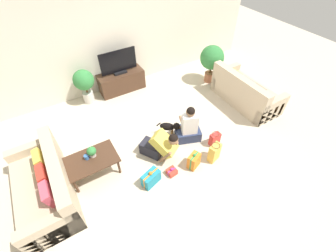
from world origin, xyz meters
The scene contains 19 objects.
ground_plane centered at (0.00, 0.00, 0.00)m, with size 16.00×16.00×0.00m, color beige.
wall_back centered at (0.00, 2.63, 1.30)m, with size 8.40×0.06×2.60m.
sofa_left centered at (-2.42, -0.03, 0.30)m, with size 0.85×1.78×0.84m.
sofa_right centered at (2.42, 0.19, 0.30)m, with size 0.85×1.78×0.84m.
coffee_table centered at (-1.59, 0.05, 0.37)m, with size 0.93×0.61×0.42m.
tv_console centered at (-0.07, 2.33, 0.27)m, with size 1.22×0.47×0.54m.
tv centered at (-0.07, 2.33, 0.82)m, with size 0.97×0.20×0.63m.
potted_plant_back_left centered at (-1.03, 2.28, 0.59)m, with size 0.51×0.51×0.92m.
potted_plant_corner_right centered at (2.27, 1.43, 0.70)m, with size 0.65×0.65×1.07m.
person_kneeling centered at (-0.32, -0.26, 0.34)m, with size 0.66×0.82×0.78m.
person_sitting centered at (0.46, -0.12, 0.32)m, with size 0.63×0.59×0.91m.
dog centered at (0.16, 0.17, 0.25)m, with size 0.43×0.38×0.37m.
gift_box_a centered at (-0.77, -0.70, 0.14)m, with size 0.39×0.29×0.33m.
gift_box_b centered at (-0.34, -0.74, 0.06)m, with size 0.20×0.19×0.17m.
gift_box_c centered at (0.13, -0.80, 0.16)m, with size 0.30×0.25×0.37m.
gift_bag_a centered at (0.57, -0.87, 0.21)m, with size 0.28×0.21×0.43m.
gift_bag_b centered at (0.84, -0.56, 0.16)m, with size 0.23×0.15×0.33m.
mug centered at (-1.65, 0.10, 0.46)m, with size 0.12×0.08×0.09m.
tabletop_plant centered at (-1.54, 0.10, 0.54)m, with size 0.17×0.17×0.22m.
Camera 1 is at (-1.66, -2.79, 3.74)m, focal length 24.00 mm.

